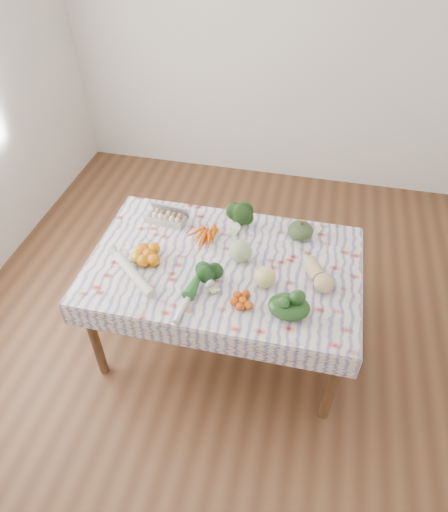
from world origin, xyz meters
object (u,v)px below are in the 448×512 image
Objects in this scene: cabbage at (241,251)px; grapefruit at (265,277)px; kabocha_squash at (300,230)px; dining_table at (224,273)px; butternut_squash at (319,274)px; egg_carton at (165,218)px.

cabbage is 1.12× the size of grapefruit.
kabocha_squash is 0.50m from grapefruit.
butternut_squash is (0.57, -0.03, 0.14)m from dining_table.
egg_carton is (-0.47, 0.30, 0.12)m from dining_table.
cabbage is at bearing -17.74° from egg_carton.
dining_table is 0.19m from cabbage.
grapefruit is at bearing -108.14° from kabocha_squash.
kabocha_squash is (0.43, 0.35, 0.14)m from dining_table.
dining_table is 0.57m from kabocha_squash.
cabbage reaches higher than dining_table.
cabbage is at bearing 134.85° from grapefruit.
cabbage reaches higher than grapefruit.
egg_carton is 1.06× the size of butternut_squash.
cabbage is (-0.34, -0.30, 0.02)m from kabocha_squash.
kabocha_squash is (0.90, 0.05, 0.02)m from egg_carton.
cabbage is at bearing 30.08° from dining_table.
cabbage reaches higher than egg_carton.
dining_table is at bearing -140.69° from kabocha_squash.
dining_table is at bearing -26.44° from egg_carton.
dining_table is 11.39× the size of cabbage.
egg_carton is at bearing 147.79° from dining_table.
kabocha_squash is 1.31× the size of grapefruit.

